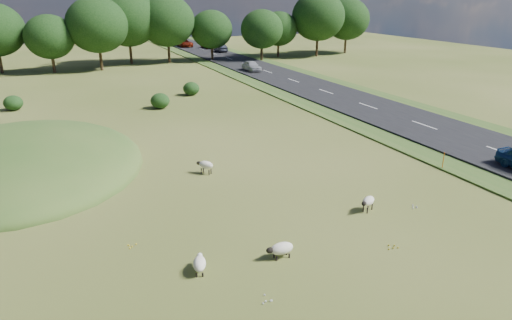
{
  "coord_description": "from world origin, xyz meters",
  "views": [
    {
      "loc": [
        -9.28,
        -21.22,
        11.1
      ],
      "look_at": [
        2.0,
        4.0,
        1.0
      ],
      "focal_mm": 32.0,
      "sensor_mm": 36.0,
      "label": 1
    }
  ],
  "objects": [
    {
      "name": "sheep_3",
      "position": [
        -1.07,
        -5.59,
        0.47
      ],
      "size": [
        1.3,
        0.6,
        0.75
      ],
      "rotation": [
        0.0,
        0.0,
        3.12
      ],
      "color": "beige",
      "rests_on": "ground"
    },
    {
      "name": "shrubs",
      "position": [
        -2.22,
        27.95,
        0.77
      ],
      "size": [
        20.33,
        7.09,
        1.57
      ],
      "color": "black",
      "rests_on": "ground"
    },
    {
      "name": "treeline",
      "position": [
        -1.06,
        55.44,
        6.57
      ],
      "size": [
        96.28,
        14.66,
        11.7
      ],
      "color": "black",
      "rests_on": "ground"
    },
    {
      "name": "sheep_1",
      "position": [
        -0.96,
        5.46,
        0.61
      ],
      "size": [
        1.08,
        1.17,
        0.88
      ],
      "rotation": [
        0.0,
        0.0,
        2.28
      ],
      "color": "beige",
      "rests_on": "ground"
    },
    {
      "name": "sheep_2",
      "position": [
        5.33,
        -3.35,
        0.59
      ],
      "size": [
        1.2,
        0.88,
        0.84
      ],
      "rotation": [
        0.0,
        0.0,
        3.6
      ],
      "color": "beige",
      "rests_on": "ground"
    },
    {
      "name": "mound",
      "position": [
        -12.0,
        12.0,
        0.0
      ],
      "size": [
        16.0,
        20.0,
        4.0
      ],
      "primitive_type": "ellipsoid",
      "color": "#33561E",
      "rests_on": "ground"
    },
    {
      "name": "car_2",
      "position": [
        18.1,
        41.61,
        0.99
      ],
      "size": [
        1.76,
        4.37,
        1.49
      ],
      "primitive_type": "imported",
      "color": "silver",
      "rests_on": "road"
    },
    {
      "name": "ground",
      "position": [
        0.0,
        20.0,
        0.0
      ],
      "size": [
        160.0,
        160.0,
        0.0
      ],
      "primitive_type": "plane",
      "color": "#42541A",
      "rests_on": "ground"
    },
    {
      "name": "road",
      "position": [
        20.0,
        30.0,
        0.12
      ],
      "size": [
        8.0,
        150.0,
        0.25
      ],
      "primitive_type": "cube",
      "color": "black",
      "rests_on": "ground"
    },
    {
      "name": "car_4",
      "position": [
        21.9,
        65.64,
        0.96
      ],
      "size": [
        1.51,
        4.33,
        1.43
      ],
      "primitive_type": "imported",
      "rotation": [
        0.0,
        0.0,
        3.14
      ],
      "color": "black",
      "rests_on": "road"
    },
    {
      "name": "marker_post",
      "position": [
        13.82,
        -0.26,
        0.6
      ],
      "size": [
        0.06,
        0.06,
        1.2
      ],
      "primitive_type": "cylinder",
      "color": "#D8590C",
      "rests_on": "ground"
    },
    {
      "name": "sheep_0",
      "position": [
        -4.72,
        -5.19,
        0.45
      ],
      "size": [
        0.83,
        1.28,
        0.71
      ],
      "rotation": [
        0.0,
        0.0,
        1.24
      ],
      "color": "beige",
      "rests_on": "ground"
    },
    {
      "name": "car_5",
      "position": [
        21.9,
        73.15,
        1.01
      ],
      "size": [
        2.13,
        5.24,
        1.52
      ],
      "primitive_type": "imported",
      "rotation": [
        0.0,
        0.0,
        3.14
      ],
      "color": "maroon",
      "rests_on": "road"
    },
    {
      "name": "car_0",
      "position": [
        18.1,
        77.71,
        1.01
      ],
      "size": [
        2.52,
        5.46,
        1.52
      ],
      "primitive_type": "imported",
      "color": "maroon",
      "rests_on": "road"
    }
  ]
}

